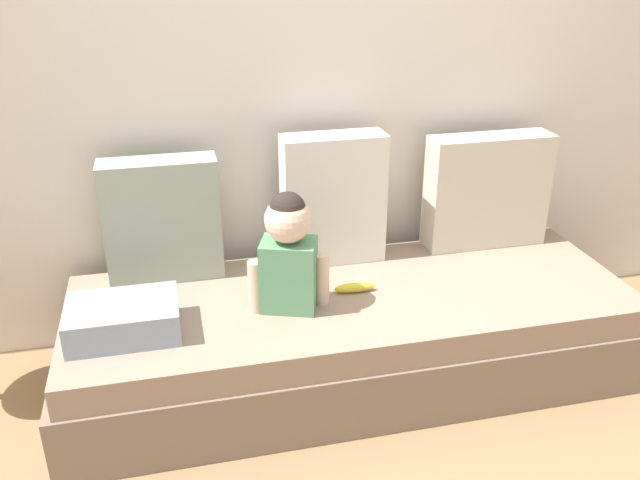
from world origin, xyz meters
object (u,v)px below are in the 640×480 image
(toddler, at_px, (288,250))
(folded_blanket, at_px, (123,319))
(throw_pillow_right, at_px, (487,191))
(banana, at_px, (354,287))
(couch, at_px, (351,333))
(throw_pillow_center, at_px, (333,199))
(throw_pillow_left, at_px, (162,220))

(toddler, distance_m, folded_blanket, 0.66)
(throw_pillow_right, xyz_separation_m, toddler, (-1.01, -0.38, -0.02))
(throw_pillow_right, xyz_separation_m, folded_blanket, (-1.63, -0.43, -0.20))
(throw_pillow_right, height_order, banana, throw_pillow_right)
(couch, xyz_separation_m, throw_pillow_center, (0.00, 0.33, 0.49))
(throw_pillow_center, xyz_separation_m, banana, (0.01, -0.32, -0.27))
(throw_pillow_right, bearing_deg, banana, -156.00)
(couch, relative_size, throw_pillow_left, 4.55)
(couch, distance_m, toddler, 0.53)
(throw_pillow_center, relative_size, throw_pillow_right, 1.01)
(couch, bearing_deg, banana, 22.75)
(banana, bearing_deg, folded_blanket, -173.08)
(couch, distance_m, throw_pillow_right, 0.92)
(throw_pillow_center, relative_size, banana, 3.38)
(couch, xyz_separation_m, toddler, (-0.27, -0.06, 0.45))
(throw_pillow_center, xyz_separation_m, folded_blanket, (-0.90, -0.43, -0.23))
(throw_pillow_left, distance_m, folded_blanket, 0.50)
(throw_pillow_center, xyz_separation_m, toddler, (-0.27, -0.38, -0.04))
(throw_pillow_right, xyz_separation_m, banana, (-0.72, -0.32, -0.24))
(couch, relative_size, folded_blanket, 5.90)
(throw_pillow_left, relative_size, throw_pillow_right, 0.92)
(throw_pillow_left, height_order, throw_pillow_right, throw_pillow_right)
(couch, relative_size, throw_pillow_center, 4.11)
(throw_pillow_left, xyz_separation_m, throw_pillow_right, (1.46, 0.00, 0.00))
(throw_pillow_left, relative_size, toddler, 1.08)
(throw_pillow_center, bearing_deg, toddler, -125.62)
(couch, height_order, toddler, toddler)
(couch, height_order, throw_pillow_right, throw_pillow_right)
(throw_pillow_right, relative_size, toddler, 1.18)
(couch, distance_m, folded_blanket, 0.94)
(throw_pillow_right, bearing_deg, couch, -156.02)
(toddler, relative_size, banana, 2.83)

